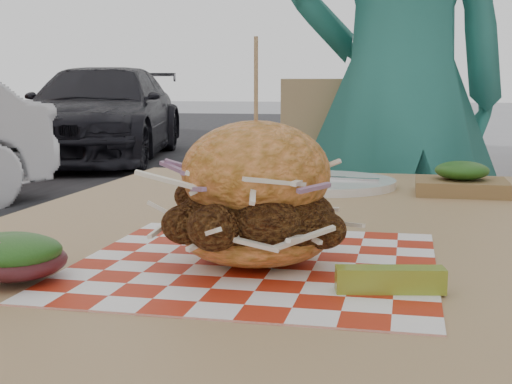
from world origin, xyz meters
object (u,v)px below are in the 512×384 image
diner (399,95)px  patio_chair (345,223)px  patio_table (285,285)px  car_dark (101,113)px  sandwich (256,202)px

diner → patio_chair: size_ratio=1.90×
patio_table → car_dark: bearing=115.9°
car_dark → patio_table: car_dark is taller
diner → car_dark: 7.42m
diner → patio_table: size_ratio=1.51×
diner → patio_chair: 0.38m
sandwich → car_dark: bearing=115.3°
patio_table → diner: bearing=83.6°
sandwich → patio_table: bearing=91.1°
patio_chair → diner: bearing=15.8°
patio_chair → sandwich: size_ratio=4.19×
car_dark → sandwich: 8.53m
diner → sandwich: size_ratio=7.98×
sandwich → diner: bearing=84.8°
patio_chair → sandwich: sandwich is taller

